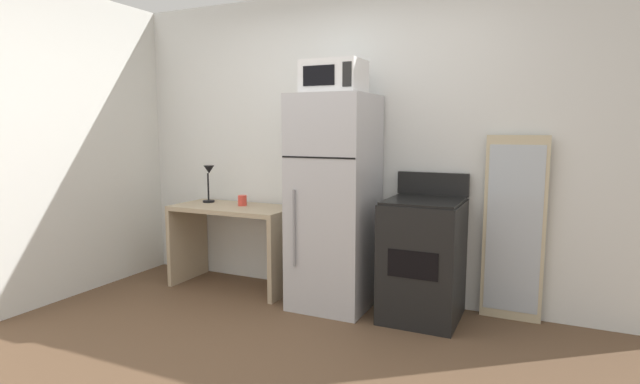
% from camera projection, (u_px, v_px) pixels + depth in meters
% --- Properties ---
extents(ground_plane, '(12.00, 12.00, 0.00)m').
position_uv_depth(ground_plane, '(247.00, 376.00, 2.91)').
color(ground_plane, brown).
extents(wall_back_white, '(5.00, 0.10, 2.60)m').
position_uv_depth(wall_back_white, '(353.00, 146.00, 4.27)').
color(wall_back_white, silver).
rests_on(wall_back_white, ground).
extents(desk, '(1.11, 0.55, 0.75)m').
position_uv_depth(desk, '(234.00, 231.00, 4.49)').
color(desk, tan).
rests_on(desk, ground).
extents(desk_lamp, '(0.14, 0.12, 0.35)m').
position_uv_depth(desk_lamp, '(209.00, 177.00, 4.64)').
color(desk_lamp, black).
rests_on(desk_lamp, desk).
extents(coffee_mug, '(0.08, 0.08, 0.09)m').
position_uv_depth(coffee_mug, '(242.00, 200.00, 4.48)').
color(coffee_mug, '#D83F33').
rests_on(coffee_mug, desk).
extents(refrigerator, '(0.61, 0.66, 1.71)m').
position_uv_depth(refrigerator, '(334.00, 202.00, 3.98)').
color(refrigerator, '#B7B7BC').
rests_on(refrigerator, ground).
extents(microwave, '(0.46, 0.35, 0.26)m').
position_uv_depth(microwave, '(334.00, 77.00, 3.84)').
color(microwave, silver).
rests_on(microwave, refrigerator).
extents(oven_range, '(0.56, 0.61, 1.10)m').
position_uv_depth(oven_range, '(423.00, 258.00, 3.74)').
color(oven_range, black).
rests_on(oven_range, ground).
extents(leaning_mirror, '(0.44, 0.03, 1.40)m').
position_uv_depth(leaning_mirror, '(514.00, 229.00, 3.68)').
color(leaning_mirror, '#C6B793').
rests_on(leaning_mirror, ground).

